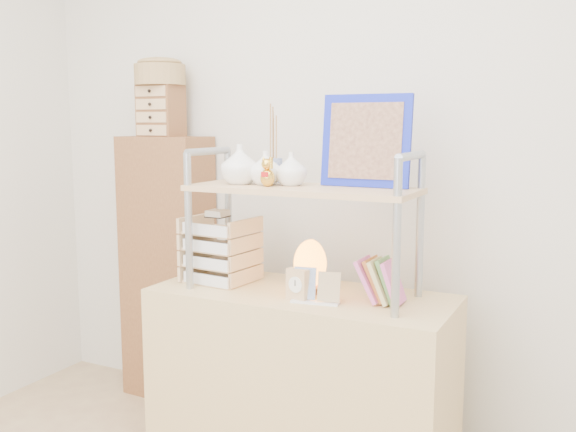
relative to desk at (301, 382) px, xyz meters
name	(u,v)px	position (x,y,z in m)	size (l,w,h in m)	color
room_shell	(171,17)	(0.00, -0.81, 1.32)	(3.42, 3.41, 2.61)	silver
desk	(301,382)	(0.00, 0.00, 0.00)	(1.20, 0.50, 0.75)	tan
cabinet	(168,268)	(-0.94, 0.37, 0.30)	(0.45, 0.24, 1.35)	brown
hutch	(299,184)	(-0.02, 0.01, 0.81)	(0.90, 0.34, 0.78)	#989EA6
letter_tray	(219,253)	(-0.39, 0.00, 0.50)	(0.27, 0.26, 0.31)	#D9B682
salt_lamp	(310,265)	(0.02, 0.03, 0.48)	(0.14, 0.13, 0.21)	brown
desk_clock	(298,285)	(0.04, -0.11, 0.44)	(0.09, 0.05, 0.12)	tan
postcard_stand	(316,293)	(0.11, -0.11, 0.41)	(0.19, 0.08, 0.13)	white
drawer_chest	(161,111)	(-0.94, 0.35, 1.10)	(0.20, 0.16, 0.25)	brown
woven_basket	(160,75)	(-0.94, 0.35, 1.28)	(0.25, 0.25, 0.10)	olive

